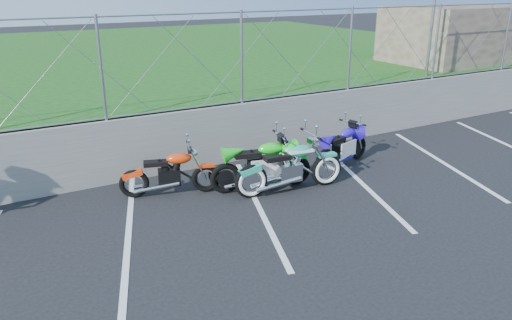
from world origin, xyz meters
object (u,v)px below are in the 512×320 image
naked_orange (172,175)px  sportbike_green (263,167)px  cruiser_turquoise (291,169)px  sportbike_blue (343,148)px

naked_orange → sportbike_green: sportbike_green is taller
cruiser_turquoise → sportbike_blue: cruiser_turquoise is taller
cruiser_turquoise → sportbike_green: size_ratio=1.12×
cruiser_turquoise → naked_orange: cruiser_turquoise is taller
naked_orange → sportbike_green: bearing=-2.4°
naked_orange → sportbike_green: size_ratio=0.91×
cruiser_turquoise → naked_orange: 2.29m
cruiser_turquoise → naked_orange: (-2.07, 0.97, -0.05)m
naked_orange → sportbike_green: (1.65, -0.60, 0.05)m
naked_orange → sportbike_blue: size_ratio=1.05×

